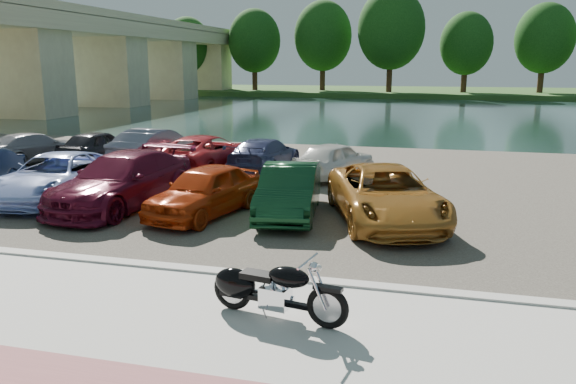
{
  "coord_description": "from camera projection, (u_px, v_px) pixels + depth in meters",
  "views": [
    {
      "loc": [
        2.43,
        -7.57,
        4.02
      ],
      "look_at": [
        -0.74,
        4.82,
        1.1
      ],
      "focal_mm": 35.0,
      "sensor_mm": 36.0,
      "label": 1
    }
  ],
  "objects": [
    {
      "name": "car_8",
      "position": [
        98.0,
        146.0,
        23.27
      ],
      "size": [
        1.73,
        3.97,
        1.33
      ],
      "primitive_type": "imported",
      "rotation": [
        0.0,
        0.0,
        3.1
      ],
      "color": "black",
      "rests_on": "parking_lot"
    },
    {
      "name": "far_bank",
      "position": [
        415.0,
        92.0,
        76.56
      ],
      "size": [
        120.0,
        24.0,
        0.6
      ],
      "primitive_type": "cube",
      "color": "#274B1A",
      "rests_on": "ground"
    },
    {
      "name": "kerb",
      "position": [
        289.0,
        280.0,
        10.5
      ],
      "size": [
        60.0,
        0.3,
        0.14
      ],
      "primitive_type": "cube",
      "color": "beige",
      "rests_on": "ground"
    },
    {
      "name": "car_11",
      "position": [
        264.0,
        154.0,
        21.32
      ],
      "size": [
        2.06,
        4.42,
        1.25
      ],
      "primitive_type": "imported",
      "rotation": [
        0.0,
        0.0,
        3.07
      ],
      "color": "navy",
      "rests_on": "parking_lot"
    },
    {
      "name": "car_10",
      "position": [
        205.0,
        153.0,
        21.24
      ],
      "size": [
        2.76,
        5.18,
        1.38
      ],
      "primitive_type": "imported",
      "rotation": [
        0.0,
        0.0,
        3.05
      ],
      "color": "#A51B21",
      "rests_on": "parking_lot"
    },
    {
      "name": "car_3",
      "position": [
        123.0,
        181.0,
        15.86
      ],
      "size": [
        2.7,
        5.45,
        1.52
      ],
      "primitive_type": "imported",
      "rotation": [
        0.0,
        0.0,
        -0.11
      ],
      "color": "#4F0B1F",
      "rests_on": "parking_lot"
    },
    {
      "name": "car_4",
      "position": [
        205.0,
        191.0,
        14.99
      ],
      "size": [
        2.41,
        4.24,
        1.36
      ],
      "primitive_type": "imported",
      "rotation": [
        0.0,
        0.0,
        -0.21
      ],
      "color": "#A9300B",
      "rests_on": "parking_lot"
    },
    {
      "name": "car_12",
      "position": [
        334.0,
        159.0,
        20.05
      ],
      "size": [
        2.84,
        4.11,
        1.3
      ],
      "primitive_type": "imported",
      "rotation": [
        0.0,
        0.0,
        2.76
      ],
      "color": "silver",
      "rests_on": "parking_lot"
    },
    {
      "name": "parking_lot",
      "position": [
        354.0,
        185.0,
        19.01
      ],
      "size": [
        60.0,
        18.0,
        0.04
      ],
      "primitive_type": "cube",
      "color": "#3C3730",
      "rests_on": "ground"
    },
    {
      "name": "bridge",
      "position": [
        103.0,
        48.0,
        52.91
      ],
      "size": [
        7.0,
        56.0,
        8.55
      ],
      "color": "tan",
      "rests_on": "ground"
    },
    {
      "name": "far_trees",
      "position": [
        453.0,
        35.0,
        68.04
      ],
      "size": [
        70.25,
        10.68,
        12.52
      ],
      "color": "#382114",
      "rests_on": "far_bank"
    },
    {
      "name": "car_9",
      "position": [
        155.0,
        146.0,
        22.67
      ],
      "size": [
        2.09,
        4.6,
        1.46
      ],
      "primitive_type": "imported",
      "rotation": [
        0.0,
        0.0,
        3.02
      ],
      "color": "slate",
      "rests_on": "parking_lot"
    },
    {
      "name": "promenade",
      "position": [
        235.0,
        361.0,
        7.67
      ],
      "size": [
        60.0,
        6.0,
        0.1
      ],
      "primitive_type": "cube",
      "color": "beige",
      "rests_on": "ground"
    },
    {
      "name": "car_7",
      "position": [
        34.0,
        147.0,
        23.19
      ],
      "size": [
        2.94,
        4.57,
        1.23
      ],
      "primitive_type": "imported",
      "rotation": [
        0.0,
        0.0,
        2.83
      ],
      "color": "gray",
      "rests_on": "parking_lot"
    },
    {
      "name": "river",
      "position": [
        402.0,
        114.0,
        46.41
      ],
      "size": [
        120.0,
        40.0,
        0.0
      ],
      "primitive_type": "cube",
      "color": "#182B27",
      "rests_on": "ground"
    },
    {
      "name": "car_5",
      "position": [
        289.0,
        191.0,
        14.95
      ],
      "size": [
        1.99,
        4.28,
        1.36
      ],
      "primitive_type": "imported",
      "rotation": [
        0.0,
        0.0,
        0.14
      ],
      "color": "#0F371B",
      "rests_on": "parking_lot"
    },
    {
      "name": "car_2",
      "position": [
        56.0,
        177.0,
        16.76
      ],
      "size": [
        2.87,
        5.17,
        1.37
      ],
      "primitive_type": "imported",
      "rotation": [
        0.0,
        0.0,
        0.13
      ],
      "color": "#9FB2E8",
      "rests_on": "parking_lot"
    },
    {
      "name": "ground",
      "position": [
        257.0,
        332.0,
        8.63
      ],
      "size": [
        200.0,
        200.0,
        0.0
      ],
      "primitive_type": "plane",
      "color": "#595447",
      "rests_on": "ground"
    },
    {
      "name": "motorcycle",
      "position": [
        266.0,
        289.0,
        8.85
      ],
      "size": [
        2.31,
        0.83,
        1.05
      ],
      "rotation": [
        0.0,
        0.0,
        -0.18
      ],
      "color": "black",
      "rests_on": "promenade"
    },
    {
      "name": "car_6",
      "position": [
        386.0,
        195.0,
        14.34
      ],
      "size": [
        3.88,
        5.62,
        1.43
      ],
      "primitive_type": "imported",
      "rotation": [
        0.0,
        0.0,
        0.33
      ],
      "color": "#A86D26",
      "rests_on": "parking_lot"
    }
  ]
}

